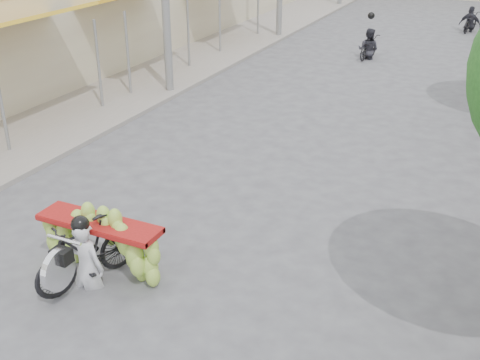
# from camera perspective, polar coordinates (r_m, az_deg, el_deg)

# --- Properties ---
(sidewalk_left) EXTENTS (4.00, 60.00, 0.12)m
(sidewalk_left) POSITION_cam_1_polar(r_m,az_deg,el_deg) (22.23, -6.15, 10.91)
(sidewalk_left) COLOR gray
(sidewalk_left) RESTS_ON ground
(banana_motorbike) EXTENTS (2.20, 1.96, 2.04)m
(banana_motorbike) POSITION_cam_1_polar(r_m,az_deg,el_deg) (9.70, -13.94, -5.63)
(banana_motorbike) COLOR black
(banana_motorbike) RESTS_ON ground
(bg_motorbike_a) EXTENTS (0.84, 1.52, 1.95)m
(bg_motorbike_a) POSITION_cam_1_polar(r_m,az_deg,el_deg) (23.45, 12.15, 13.05)
(bg_motorbike_a) COLOR black
(bg_motorbike_a) RESTS_ON ground
(bg_motorbike_c) EXTENTS (1.05, 1.58, 1.95)m
(bg_motorbike_c) POSITION_cam_1_polar(r_m,az_deg,el_deg) (29.56, 21.11, 14.53)
(bg_motorbike_c) COLOR black
(bg_motorbike_c) RESTS_ON ground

